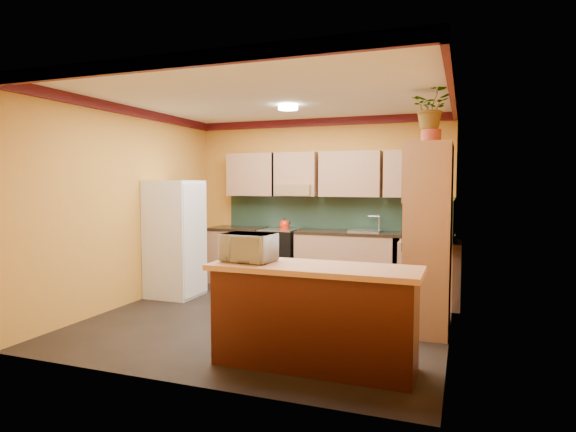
# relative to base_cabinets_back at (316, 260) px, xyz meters

# --- Properties ---
(room_shell) EXTENTS (4.24, 4.24, 2.72)m
(room_shell) POSITION_rel_base_cabinets_back_xyz_m (-0.02, -1.52, 1.65)
(room_shell) COLOR black
(room_shell) RESTS_ON ground
(base_cabinets_back) EXTENTS (3.65, 0.60, 0.88)m
(base_cabinets_back) POSITION_rel_base_cabinets_back_xyz_m (0.00, 0.00, 0.00)
(base_cabinets_back) COLOR tan
(base_cabinets_back) RESTS_ON ground
(countertop_back) EXTENTS (3.65, 0.62, 0.04)m
(countertop_back) POSITION_rel_base_cabinets_back_xyz_m (0.00, -0.00, 0.46)
(countertop_back) COLOR black
(countertop_back) RESTS_ON base_cabinets_back
(stove) EXTENTS (0.58, 0.58, 0.91)m
(stove) POSITION_rel_base_cabinets_back_xyz_m (-0.63, -0.00, 0.02)
(stove) COLOR black
(stove) RESTS_ON ground
(kettle) EXTENTS (0.20, 0.20, 0.18)m
(kettle) POSITION_rel_base_cabinets_back_xyz_m (-0.53, -0.05, 0.56)
(kettle) COLOR #AE230B
(kettle) RESTS_ON stove
(sink) EXTENTS (0.48, 0.40, 0.03)m
(sink) POSITION_rel_base_cabinets_back_xyz_m (0.77, 0.00, 0.50)
(sink) COLOR silver
(sink) RESTS_ON countertop_back
(base_cabinets_right) EXTENTS (0.60, 0.80, 0.88)m
(base_cabinets_right) POSITION_rel_base_cabinets_back_xyz_m (1.76, -0.51, 0.00)
(base_cabinets_right) COLOR tan
(base_cabinets_right) RESTS_ON ground
(countertop_right) EXTENTS (0.62, 0.80, 0.04)m
(countertop_right) POSITION_rel_base_cabinets_back_xyz_m (1.76, -0.51, 0.46)
(countertop_right) COLOR black
(countertop_right) RESTS_ON base_cabinets_right
(fridge) EXTENTS (0.68, 0.66, 1.70)m
(fridge) POSITION_rel_base_cabinets_back_xyz_m (-1.79, -1.25, 0.41)
(fridge) COLOR white
(fridge) RESTS_ON ground
(pantry) EXTENTS (0.48, 0.90, 2.10)m
(pantry) POSITION_rel_base_cabinets_back_xyz_m (1.81, -1.65, 0.61)
(pantry) COLOR tan
(pantry) RESTS_ON ground
(fern_pot) EXTENTS (0.22, 0.22, 0.16)m
(fern_pot) POSITION_rel_base_cabinets_back_xyz_m (1.81, -1.60, 1.74)
(fern_pot) COLOR #A03A26
(fern_pot) RESTS_ON pantry
(fern) EXTENTS (0.43, 0.37, 0.47)m
(fern) POSITION_rel_base_cabinets_back_xyz_m (1.81, -1.60, 2.05)
(fern) COLOR tan
(fern) RESTS_ON fern_pot
(breakfast_bar) EXTENTS (1.80, 0.55, 0.88)m
(breakfast_bar) POSITION_rel_base_cabinets_back_xyz_m (0.93, -3.16, 0.00)
(breakfast_bar) COLOR #481D10
(breakfast_bar) RESTS_ON ground
(bar_top) EXTENTS (1.90, 0.65, 0.05)m
(bar_top) POSITION_rel_base_cabinets_back_xyz_m (0.93, -3.16, 0.47)
(bar_top) COLOR tan
(bar_top) RESTS_ON breakfast_bar
(microwave) EXTENTS (0.50, 0.37, 0.26)m
(microwave) POSITION_rel_base_cabinets_back_xyz_m (0.29, -3.16, 0.62)
(microwave) COLOR white
(microwave) RESTS_ON bar_top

